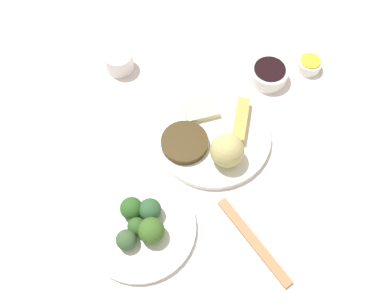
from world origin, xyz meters
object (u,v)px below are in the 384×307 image
at_px(broccoli_plate, 141,228).
at_px(teacup, 119,61).
at_px(main_plate, 213,136).
at_px(chopsticks_pair, 254,241).
at_px(soy_sauce_bowl, 269,74).
at_px(sauce_ramekin_hot_mustard, 309,65).

relative_size(broccoli_plate, teacup, 3.25).
bearing_deg(main_plate, chopsticks_pair, 23.98).
distance_m(soy_sauce_bowl, chopsticks_pair, 0.41).
relative_size(broccoli_plate, soy_sauce_bowl, 2.45).
height_order(main_plate, chopsticks_pair, main_plate).
xyz_separation_m(soy_sauce_bowl, chopsticks_pair, (0.41, -0.02, -0.01)).
height_order(broccoli_plate, sauce_ramekin_hot_mustard, sauce_ramekin_hot_mustard).
bearing_deg(soy_sauce_bowl, main_plate, -33.35).
bearing_deg(main_plate, sauce_ramekin_hot_mustard, 135.96).
xyz_separation_m(main_plate, chopsticks_pair, (0.23, 0.10, -0.00)).
xyz_separation_m(main_plate, soy_sauce_bowl, (-0.18, 0.12, 0.01)).
height_order(sauce_ramekin_hot_mustard, teacup, teacup).
bearing_deg(soy_sauce_bowl, teacup, -89.03).
height_order(main_plate, soy_sauce_bowl, soy_sauce_bowl).
distance_m(main_plate, soy_sauce_bowl, 0.22).
bearing_deg(broccoli_plate, sauce_ramekin_hot_mustard, 143.08).
relative_size(sauce_ramekin_hot_mustard, teacup, 0.86).
bearing_deg(sauce_ramekin_hot_mustard, broccoli_plate, -36.92).
xyz_separation_m(broccoli_plate, soy_sauce_bowl, (-0.41, 0.24, 0.01)).
height_order(main_plate, sauce_ramekin_hot_mustard, sauce_ramekin_hot_mustard).
xyz_separation_m(sauce_ramekin_hot_mustard, teacup, (0.05, -0.46, 0.01)).
distance_m(teacup, chopsticks_pair, 0.54).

